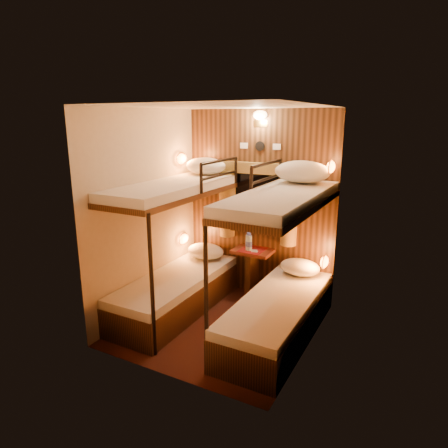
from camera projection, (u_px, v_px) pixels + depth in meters
The scene contains 22 objects.
floor at pixel (221, 325), 4.56m from camera, with size 2.10×2.10×0.00m, color #350E0E.
ceiling at pixel (221, 106), 3.94m from camera, with size 2.10×2.10×0.00m, color silver.
wall_back at pixel (260, 205), 5.15m from camera, with size 2.40×2.40×0.00m, color #C6B293.
wall_front at pixel (162, 251), 3.35m from camera, with size 2.40×2.40×0.00m, color #C6B293.
wall_left at pixel (147, 213), 4.70m from camera, with size 2.40×2.40×0.00m, color #C6B293.
wall_right at pixel (313, 236), 3.79m from camera, with size 2.40×2.40×0.00m, color #C6B293.
back_panel at pixel (259, 205), 5.13m from camera, with size 2.00×0.03×2.40m, color black.
bunk_left at pixel (176, 267), 4.77m from camera, with size 0.72×1.90×1.82m.
bunk_right at pixel (279, 288), 4.18m from camera, with size 0.72×1.90×1.82m.
window at pixel (258, 207), 5.11m from camera, with size 1.00×0.12×0.79m.
curtains at pixel (257, 201), 5.06m from camera, with size 1.10×0.22×1.00m.
back_fixtures at pixel (260, 121), 4.84m from camera, with size 0.54×0.09×0.48m.
reading_lamps at pixel (248, 207), 4.84m from camera, with size 2.00×0.20×1.25m.
table at pixel (252, 267), 5.18m from camera, with size 0.50×0.34×0.66m.
bottle_left at pixel (249, 243), 5.06m from camera, with size 0.07×0.07×0.23m.
bottle_right at pixel (248, 243), 5.08m from camera, with size 0.07×0.07×0.24m.
sachet_a at pixel (255, 252), 5.03m from camera, with size 0.08×0.06×0.01m, color silver.
sachet_b at pixel (254, 250), 5.08m from camera, with size 0.08×0.06×0.01m, color silver.
pillow_lower_left at pixel (206, 251), 5.36m from camera, with size 0.51×0.37×0.20m, color white.
pillow_lower_right at pixel (300, 267), 4.79m from camera, with size 0.49×0.35×0.19m, color white.
pillow_upper_left at pixel (206, 166), 5.09m from camera, with size 0.54×0.39×0.21m, color white.
pillow_upper_right at pixel (302, 172), 4.41m from camera, with size 0.62×0.44×0.24m, color white.
Camera 1 is at (1.96, -3.61, 2.28)m, focal length 32.00 mm.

